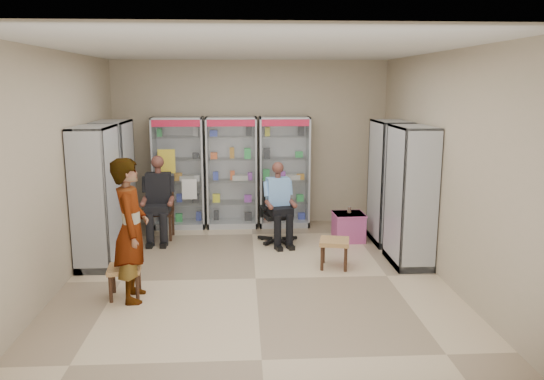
{
  "coord_description": "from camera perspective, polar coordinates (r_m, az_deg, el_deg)",
  "views": [
    {
      "loc": [
        -0.17,
        -6.76,
        2.57
      ],
      "look_at": [
        0.26,
        0.7,
        1.08
      ],
      "focal_mm": 35.0,
      "sensor_mm": 36.0,
      "label": 1
    }
  ],
  "objects": [
    {
      "name": "floor",
      "position": [
        7.24,
        -1.78,
        -9.5
      ],
      "size": [
        6.0,
        6.0,
        0.0
      ],
      "primitive_type": "plane",
      "color": "#C9B08B",
      "rests_on": "ground"
    },
    {
      "name": "cabinet_left_near",
      "position": [
        7.9,
        -18.35,
        -0.74
      ],
      "size": [
        0.9,
        0.5,
        2.0
      ],
      "primitive_type": "cube",
      "rotation": [
        0.0,
        0.0,
        -1.57
      ],
      "color": "silver",
      "rests_on": "floor"
    },
    {
      "name": "seated_customer",
      "position": [
        9.03,
        -12.03,
        -1.1
      ],
      "size": [
        0.44,
        0.6,
        1.34
      ],
      "primitive_type": null,
      "color": "black",
      "rests_on": "floor"
    },
    {
      "name": "pink_trunk",
      "position": [
        8.95,
        8.22,
        -3.95
      ],
      "size": [
        0.5,
        0.48,
        0.47
      ],
      "primitive_type": "cube",
      "rotation": [
        0.0,
        0.0,
        0.04
      ],
      "color": "#AB447D",
      "rests_on": "floor"
    },
    {
      "name": "cabinet_right_near",
      "position": [
        7.81,
        14.66,
        -0.67
      ],
      "size": [
        0.9,
        0.5,
        2.0
      ],
      "primitive_type": "cube",
      "rotation": [
        0.0,
        0.0,
        1.57
      ],
      "color": "#ABACB2",
      "rests_on": "floor"
    },
    {
      "name": "wooden_chair",
      "position": [
        9.12,
        -11.93,
        -2.26
      ],
      "size": [
        0.42,
        0.42,
        0.94
      ],
      "primitive_type": "cube",
      "color": "#321913",
      "rests_on": "floor"
    },
    {
      "name": "tea_glass",
      "position": [
        8.93,
        8.31,
        -2.1
      ],
      "size": [
        0.07,
        0.07,
        0.1
      ],
      "primitive_type": "cylinder",
      "color": "#5B1507",
      "rests_on": "pink_trunk"
    },
    {
      "name": "seated_shopkeeper",
      "position": [
        8.65,
        0.59,
        -1.65
      ],
      "size": [
        0.53,
        0.65,
        1.26
      ],
      "primitive_type": null,
      "rotation": [
        0.0,
        0.0,
        0.22
      ],
      "color": "#78ABEE",
      "rests_on": "floor"
    },
    {
      "name": "standing_man",
      "position": [
        6.54,
        -14.93,
        -4.17
      ],
      "size": [
        0.48,
        0.67,
        1.74
      ],
      "primitive_type": "imported",
      "rotation": [
        0.0,
        0.0,
        1.68
      ],
      "color": "gray",
      "rests_on": "floor"
    },
    {
      "name": "woven_stool_a",
      "position": [
        7.65,
        6.71,
        -6.79
      ],
      "size": [
        0.48,
        0.48,
        0.41
      ],
      "primitive_type": "cube",
      "rotation": [
        0.0,
        0.0,
        -0.21
      ],
      "color": "#9E6842",
      "rests_on": "floor"
    },
    {
      "name": "cabinet_right_far",
      "position": [
        8.84,
        12.5,
        0.81
      ],
      "size": [
        0.9,
        0.5,
        2.0
      ],
      "primitive_type": "cube",
      "rotation": [
        0.0,
        0.0,
        1.57
      ],
      "color": "silver",
      "rests_on": "floor"
    },
    {
      "name": "woven_stool_b",
      "position": [
        6.83,
        -15.52,
        -9.47
      ],
      "size": [
        0.43,
        0.43,
        0.39
      ],
      "primitive_type": "cube",
      "rotation": [
        0.0,
        0.0,
        0.11
      ],
      "color": "olive",
      "rests_on": "floor"
    },
    {
      "name": "cabinet_left_far",
      "position": [
        8.95,
        -16.56,
        0.73
      ],
      "size": [
        0.9,
        0.5,
        2.0
      ],
      "primitive_type": "cube",
      "rotation": [
        0.0,
        0.0,
        -1.57
      ],
      "color": "#9FA2A6",
      "rests_on": "floor"
    },
    {
      "name": "cabinet_back_right",
      "position": [
        9.65,
        1.32,
        1.95
      ],
      "size": [
        0.9,
        0.5,
        2.0
      ],
      "primitive_type": "cube",
      "color": "#B4B5BC",
      "rests_on": "floor"
    },
    {
      "name": "office_chair",
      "position": [
        8.73,
        0.57,
        -2.44
      ],
      "size": [
        0.65,
        0.65,
        0.99
      ],
      "primitive_type": "cube",
      "rotation": [
        0.0,
        0.0,
        0.22
      ],
      "color": "black",
      "rests_on": "floor"
    },
    {
      "name": "room_shell",
      "position": [
        6.79,
        -1.88,
        6.22
      ],
      "size": [
        5.02,
        6.02,
        3.01
      ],
      "color": "tan",
      "rests_on": "ground"
    },
    {
      "name": "cabinet_back_left",
      "position": [
        9.69,
        -9.96,
        1.81
      ],
      "size": [
        0.9,
        0.5,
        2.0
      ],
      "primitive_type": "cube",
      "color": "#AFB1B7",
      "rests_on": "floor"
    },
    {
      "name": "cabinet_back_mid",
      "position": [
        9.62,
        -4.33,
        1.89
      ],
      "size": [
        0.9,
        0.5,
        2.0
      ],
      "primitive_type": "cube",
      "color": "#ACAFB4",
      "rests_on": "floor"
    }
  ]
}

